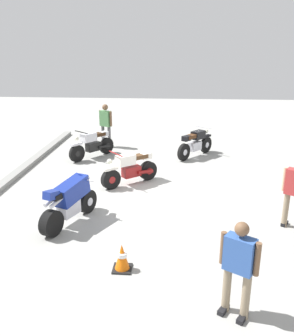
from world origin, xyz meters
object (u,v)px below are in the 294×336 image
Objects in this scene: motorcycle_silver_cruiser at (92,144)px; motorcycle_blue_sportbike at (70,200)px; person_in_green_shirt at (106,122)px; person_in_blue_shirt at (239,264)px; motorcycle_cream_vintage at (130,169)px; traffic_cone at (122,257)px; motorcycle_black_cruiser at (195,143)px.

motorcycle_blue_sportbike is (-5.35, -0.67, 0.07)m from motorcycle_silver_cruiser.
person_in_green_shirt is 1.11× the size of person_in_blue_shirt.
motorcycle_silver_cruiser is at bearing -96.87° from motorcycle_cream_vintage.
motorcycle_cream_vintage is 4.51m from traffic_cone.
person_in_green_shirt reaches higher than motorcycle_black_cruiser.
motorcycle_silver_cruiser is at bearing 29.50° from motorcycle_blue_sportbike.
person_in_blue_shirt is (-2.87, -3.42, 0.31)m from motorcycle_blue_sportbike.
motorcycle_black_cruiser is at bearing 133.66° from motorcycle_silver_cruiser.
person_in_green_shirt is (1.58, -0.23, 0.52)m from motorcycle_silver_cruiser.
motorcycle_silver_cruiser is 0.93× the size of motorcycle_blue_sportbike.
motorcycle_cream_vintage is 0.99× the size of person_in_blue_shirt.
person_in_green_shirt reaches higher than traffic_cone.
person_in_blue_shirt is at bearing -140.72° from motorcycle_black_cruiser.
person_in_blue_shirt is (-8.22, -4.09, 0.38)m from motorcycle_silver_cruiser.
motorcycle_cream_vintage is 2.90m from motorcycle_blue_sportbike.
motorcycle_black_cruiser reaches higher than traffic_cone.
motorcycle_blue_sportbike reaches higher than motorcycle_silver_cruiser.
motorcycle_silver_cruiser is 9.19m from person_in_blue_shirt.
motorcycle_cream_vintage is 6.03m from person_in_blue_shirt.
person_in_green_shirt reaches higher than motorcycle_blue_sportbike.
motorcycle_blue_sportbike is 1.09× the size of motorcycle_black_cruiser.
motorcycle_black_cruiser is 0.97× the size of person_in_green_shirt.
person_in_green_shirt reaches higher than motorcycle_cream_vintage.
motorcycle_black_cruiser is at bearing -164.24° from motorcycle_cream_vintage.
traffic_cone is (-4.49, -0.39, -0.23)m from motorcycle_cream_vintage.
motorcycle_silver_cruiser is 3.89m from motorcycle_black_cruiser.
motorcycle_black_cruiser is 3.84m from person_in_green_shirt.
motorcycle_black_cruiser is at bearing -6.45° from motorcycle_blue_sportbike.
person_in_blue_shirt is (-8.68, -0.22, 0.38)m from motorcycle_black_cruiser.
motorcycle_black_cruiser is 8.69m from person_in_blue_shirt.
person_in_blue_shirt is at bearing 63.33° from motorcycle_silver_cruiser.
traffic_cone is (-1.81, -1.48, -0.33)m from motorcycle_blue_sportbike.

